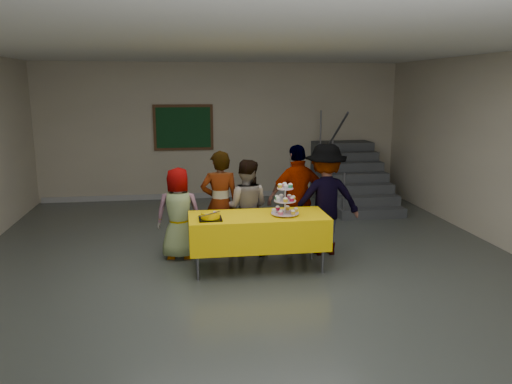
# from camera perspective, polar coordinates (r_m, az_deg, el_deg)

# --- Properties ---
(room_shell) EXTENTS (10.00, 10.04, 3.02)m
(room_shell) POSITION_cam_1_polar(r_m,az_deg,el_deg) (6.23, -0.23, 8.72)
(room_shell) COLOR #4C514C
(room_shell) RESTS_ON ground
(bake_table) EXTENTS (1.88, 0.78, 0.77)m
(bake_table) POSITION_cam_1_polar(r_m,az_deg,el_deg) (6.84, 0.25, -4.40)
(bake_table) COLOR #595960
(bake_table) RESTS_ON ground
(cupcake_stand) EXTENTS (0.38, 0.38, 0.44)m
(cupcake_stand) POSITION_cam_1_polar(r_m,az_deg,el_deg) (6.75, 3.33, -1.17)
(cupcake_stand) COLOR silver
(cupcake_stand) RESTS_ON bake_table
(bear_cake) EXTENTS (0.32, 0.36, 0.12)m
(bear_cake) POSITION_cam_1_polar(r_m,az_deg,el_deg) (6.59, -5.25, -2.63)
(bear_cake) COLOR black
(bear_cake) RESTS_ON bake_table
(schoolchild_a) EXTENTS (0.70, 0.49, 1.35)m
(schoolchild_a) POSITION_cam_1_polar(r_m,az_deg,el_deg) (7.35, -8.83, -2.43)
(schoolchild_a) COLOR slate
(schoolchild_a) RESTS_ON ground
(schoolchild_b) EXTENTS (0.59, 0.41, 1.58)m
(schoolchild_b) POSITION_cam_1_polar(r_m,az_deg,el_deg) (7.39, -4.11, -1.32)
(schoolchild_b) COLOR slate
(schoolchild_b) RESTS_ON ground
(schoolchild_c) EXTENTS (0.82, 0.71, 1.44)m
(schoolchild_c) POSITION_cam_1_polar(r_m,az_deg,el_deg) (7.44, -1.15, -1.75)
(schoolchild_c) COLOR slate
(schoolchild_c) RESTS_ON ground
(schoolchild_d) EXTENTS (1.02, 0.57, 1.64)m
(schoolchild_d) POSITION_cam_1_polar(r_m,az_deg,el_deg) (7.54, 4.81, -0.81)
(schoolchild_d) COLOR slate
(schoolchild_d) RESTS_ON ground
(schoolchild_e) EXTENTS (1.08, 0.63, 1.67)m
(schoolchild_e) POSITION_cam_1_polar(r_m,az_deg,el_deg) (7.50, 7.91, -0.86)
(schoolchild_e) COLOR slate
(schoolchild_e) RESTS_ON ground
(staircase) EXTENTS (1.30, 2.40, 2.04)m
(staircase) POSITION_cam_1_polar(r_m,az_deg,el_deg) (11.06, 10.62, 1.37)
(staircase) COLOR #424447
(staircase) RESTS_ON ground
(noticeboard) EXTENTS (1.30, 0.05, 1.00)m
(noticeboard) POSITION_cam_1_polar(r_m,az_deg,el_deg) (11.13, -8.29, 7.30)
(noticeboard) COLOR #472B16
(noticeboard) RESTS_ON ground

